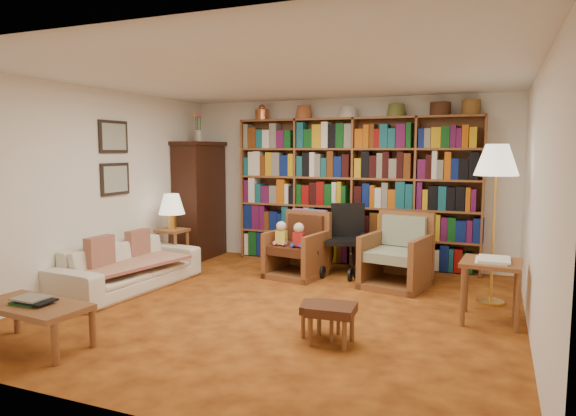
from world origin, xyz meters
The scene contains 23 objects.
floor centered at (0.00, 0.00, 0.00)m, with size 5.00×5.00×0.00m, color #BA621C.
ceiling centered at (0.00, 0.00, 2.50)m, with size 5.00×5.00×0.00m, color white.
wall_back centered at (0.00, 2.50, 1.25)m, with size 5.00×5.00×0.00m, color white.
wall_front centered at (0.00, -2.50, 1.25)m, with size 5.00×5.00×0.00m, color white.
wall_left centered at (-2.50, 0.00, 1.25)m, with size 5.00×5.00×0.00m, color white.
wall_right centered at (2.50, 0.00, 1.25)m, with size 5.00×5.00×0.00m, color white.
bookshelf centered at (0.20, 2.33, 1.17)m, with size 3.60×0.30×2.42m.
curio_cabinet centered at (-2.25, 2.00, 0.95)m, with size 0.50×0.95×2.40m.
framed_pictures centered at (-2.48, 0.30, 1.62)m, with size 0.03×0.52×0.97m.
sofa centered at (-2.05, -0.01, 0.29)m, with size 0.77×1.97×0.58m, color beige.
sofa_throw centered at (-2.00, -0.01, 0.30)m, with size 0.73×1.36×0.04m, color beige.
cushion_left centered at (-2.18, 0.34, 0.45)m, with size 0.12×0.37×0.37m, color maroon.
cushion_right centered at (-2.18, -0.36, 0.45)m, with size 0.12×0.39×0.39m, color maroon.
side_table_lamp centered at (-2.15, 1.08, 0.43)m, with size 0.39×0.39×0.59m.
table_lamp centered at (-2.15, 1.08, 0.94)m, with size 0.38×0.38×0.51m.
armchair_leather centered at (-0.33, 1.46, 0.37)m, with size 0.82×0.85×0.90m.
armchair_sage centered at (1.02, 1.43, 0.36)m, with size 0.90×0.91×0.93m.
wheelchair centered at (0.22, 1.79, 0.45)m, with size 0.59×0.78×0.98m.
floor_lamp centered at (2.15, 1.04, 1.55)m, with size 0.48×0.48×1.79m.
side_table_papers centered at (2.15, 0.36, 0.53)m, with size 0.61×0.61×0.65m.
footstool_a centered at (0.70, -0.67, 0.25)m, with size 0.42×0.38×0.31m.
footstool_b centered at (0.84, -0.81, 0.29)m, with size 0.44×0.39×0.36m.
coffee_table centered at (-1.53, -1.89, 0.35)m, with size 1.05×0.59×0.45m.
Camera 1 is at (2.16, -5.06, 1.73)m, focal length 32.00 mm.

